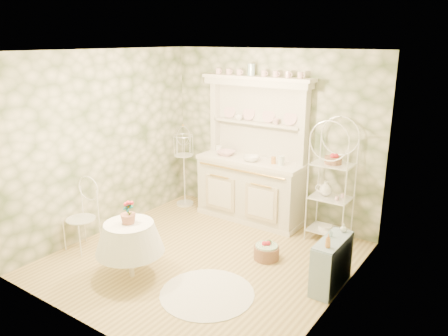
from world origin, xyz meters
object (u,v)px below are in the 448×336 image
Objects in this scene: kitchen_dresser at (251,151)px; round_table at (130,250)px; bakers_rack at (331,185)px; side_shelf at (331,263)px; floor_basket at (267,250)px; cafe_chair at (81,222)px; birdcage_stand at (184,163)px.

kitchen_dresser reaches higher than round_table.
kitchen_dresser is 1.37× the size of bakers_rack.
bakers_rack reaches higher than side_shelf.
round_table is 1.82× the size of floor_basket.
floor_basket is (0.90, -1.03, -1.02)m from kitchen_dresser.
bakers_rack is 2.04× the size of cafe_chair.
birdcage_stand is at bearing 157.20° from floor_basket.
bakers_rack is at bearing 2.57° from birdcage_stand.
round_table is 0.46× the size of birdcage_stand.
round_table is at bearing -143.53° from side_shelf.
bakers_rack reaches higher than floor_basket.
cafe_chair is at bearing -141.07° from bakers_rack.
bakers_rack is 3.54m from cafe_chair.
side_shelf is at bearing -67.51° from bakers_rack.
kitchen_dresser is 1.71m from floor_basket.
side_shelf is (1.86, -1.20, -0.83)m from kitchen_dresser.
side_shelf is at bearing 9.93° from cafe_chair.
bakers_rack is 2.62m from birdcage_stand.
round_table is (-0.26, -2.37, -0.79)m from kitchen_dresser.
cafe_chair reaches higher than round_table.
bakers_rack is at bearing 31.55° from cafe_chair.
side_shelf is 1.89× the size of floor_basket.
round_table is 0.86× the size of cafe_chair.
side_shelf reaches higher than floor_basket.
floor_basket is (1.16, 1.34, -0.23)m from round_table.
round_table is at bearing -96.16° from kitchen_dresser.
round_table is at bearing -65.80° from birdcage_stand.
side_shelf is at bearing -19.00° from birdcage_stand.
floor_basket is at bearing 177.59° from side_shelf.
floor_basket is at bearing -48.90° from kitchen_dresser.
floor_basket is (-0.45, -1.03, -0.71)m from bakers_rack.
birdcage_stand is at bearing -174.64° from kitchen_dresser.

